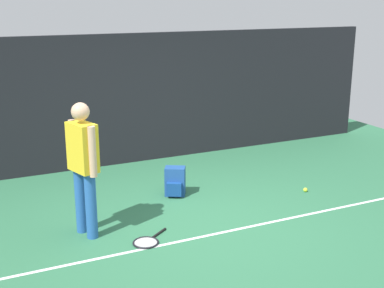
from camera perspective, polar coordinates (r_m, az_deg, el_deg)
ground_plane at (r=6.98m, az=1.41°, el=-8.74°), size 12.00×12.00×0.00m
back_fence at (r=9.30m, az=-6.85°, el=4.86°), size 10.00×0.10×2.30m
court_line at (r=6.71m, az=2.69°, el=-9.78°), size 9.00×0.05×0.00m
tennis_player at (r=6.48m, az=-11.82°, el=-1.91°), size 0.33×0.51×1.70m
tennis_racket at (r=6.51m, az=-4.94°, el=-10.61°), size 0.60×0.50×0.03m
backpack at (r=7.86m, az=-1.87°, el=-4.19°), size 0.36×0.37×0.44m
tennis_ball_near_player at (r=8.24m, az=12.31°, el=-4.92°), size 0.07×0.07×0.07m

